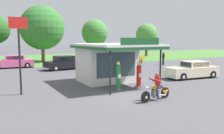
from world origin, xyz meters
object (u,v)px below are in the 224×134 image
(roadside_pole_sign, at_px, (19,42))
(gas_pump_offside, at_px, (139,76))
(parked_car_back_row_right, at_px, (13,62))
(motorcycle_with_rider, at_px, (156,89))
(parked_car_back_row_left, at_px, (127,58))
(featured_classic_sedan, at_px, (192,70))
(parked_car_back_row_far_left, at_px, (67,63))
(bystander_leaning_by_kiosk, at_px, (139,60))
(bystander_standing_back_lot, at_px, (163,58))
(gas_pump_nearside, at_px, (118,77))

(roadside_pole_sign, bearing_deg, gas_pump_offside, -13.23)
(gas_pump_offside, distance_m, parked_car_back_row_right, 18.24)
(gas_pump_offside, bearing_deg, motorcycle_with_rider, -108.98)
(roadside_pole_sign, bearing_deg, parked_car_back_row_left, 39.06)
(parked_car_back_row_right, bearing_deg, parked_car_back_row_left, -7.41)
(parked_car_back_row_left, xyz_separation_m, roadside_pole_sign, (-16.28, -13.22, 2.57))
(featured_classic_sedan, height_order, parked_car_back_row_right, parked_car_back_row_right)
(parked_car_back_row_far_left, relative_size, bystander_leaning_by_kiosk, 3.62)
(gas_pump_offside, distance_m, parked_car_back_row_far_left, 12.69)
(motorcycle_with_rider, bearing_deg, gas_pump_offside, 71.02)
(bystander_standing_back_lot, bearing_deg, parked_car_back_row_far_left, 171.76)
(gas_pump_offside, xyz_separation_m, roadside_pole_sign, (-7.73, 1.82, 2.43))
(parked_car_back_row_far_left, bearing_deg, parked_car_back_row_left, 13.79)
(parked_car_back_row_left, relative_size, bystander_leaning_by_kiosk, 3.51)
(parked_car_back_row_left, relative_size, roadside_pole_sign, 1.10)
(bystander_standing_back_lot, bearing_deg, bystander_leaning_by_kiosk, 172.06)
(gas_pump_offside, distance_m, motorcycle_with_rider, 3.55)
(motorcycle_with_rider, relative_size, parked_car_back_row_far_left, 0.42)
(motorcycle_with_rider, xyz_separation_m, bystander_standing_back_lot, (12.81, 14.10, 0.30))
(featured_classic_sedan, height_order, parked_car_back_row_far_left, parked_car_back_row_far_left)
(gas_pump_offside, bearing_deg, bystander_standing_back_lot, 42.66)
(motorcycle_with_rider, height_order, parked_car_back_row_left, motorcycle_with_rider)
(gas_pump_nearside, height_order, bystander_standing_back_lot, gas_pump_nearside)
(bystander_leaning_by_kiosk, relative_size, roadside_pole_sign, 0.31)
(bystander_standing_back_lot, height_order, roadside_pole_sign, roadside_pole_sign)
(parked_car_back_row_left, xyz_separation_m, bystander_standing_back_lot, (3.11, -4.29, 0.24))
(featured_classic_sedan, height_order, roadside_pole_sign, roadside_pole_sign)
(parked_car_back_row_left, height_order, roadside_pole_sign, roadside_pole_sign)
(parked_car_back_row_far_left, bearing_deg, gas_pump_nearside, -91.99)
(gas_pump_offside, height_order, bystander_standing_back_lot, gas_pump_offside)
(parked_car_back_row_right, height_order, bystander_standing_back_lot, bystander_standing_back_lot)
(gas_pump_offside, relative_size, roadside_pole_sign, 0.39)
(bystander_leaning_by_kiosk, distance_m, roadside_pole_sign, 18.56)
(gas_pump_nearside, bearing_deg, parked_car_back_row_right, 106.01)
(parked_car_back_row_right, distance_m, bystander_leaning_by_kiosk, 15.74)
(gas_pump_offside, xyz_separation_m, bystander_standing_back_lot, (11.66, 10.75, 0.10))
(gas_pump_offside, height_order, featured_classic_sedan, gas_pump_offside)
(parked_car_back_row_right, height_order, roadside_pole_sign, roadside_pole_sign)
(bystander_standing_back_lot, bearing_deg, roadside_pole_sign, -155.28)
(gas_pump_nearside, height_order, parked_car_back_row_right, gas_pump_nearside)
(gas_pump_offside, distance_m, roadside_pole_sign, 8.31)
(featured_classic_sedan, distance_m, bystander_standing_back_lot, 10.74)
(parked_car_back_row_far_left, distance_m, bystander_leaning_by_kiosk, 9.44)
(parked_car_back_row_far_left, height_order, bystander_standing_back_lot, bystander_standing_back_lot)
(gas_pump_offside, bearing_deg, parked_car_back_row_far_left, 95.78)
(parked_car_back_row_far_left, distance_m, roadside_pole_sign, 12.84)
(featured_classic_sedan, bearing_deg, gas_pump_nearside, -171.80)
(parked_car_back_row_right, bearing_deg, bystander_leaning_by_kiosk, -21.44)
(featured_classic_sedan, relative_size, parked_car_back_row_far_left, 0.95)
(parked_car_back_row_far_left, height_order, roadside_pole_sign, roadside_pole_sign)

